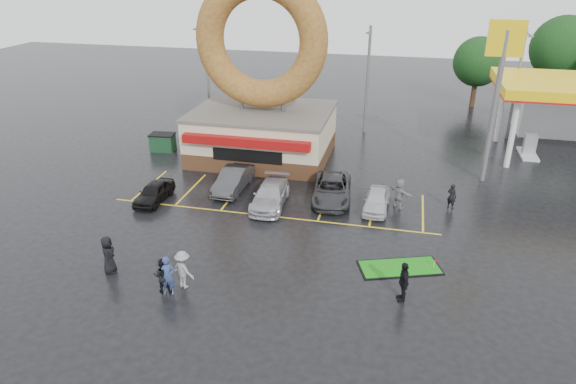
% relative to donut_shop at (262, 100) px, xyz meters
% --- Properties ---
extents(ground, '(120.00, 120.00, 0.00)m').
position_rel_donut_shop_xyz_m(ground, '(3.00, -12.97, -4.46)').
color(ground, black).
rests_on(ground, ground).
extents(donut_shop, '(10.20, 8.70, 13.50)m').
position_rel_donut_shop_xyz_m(donut_shop, '(0.00, 0.00, 0.00)').
color(donut_shop, '#472B19').
rests_on(donut_shop, ground).
extents(gas_station, '(12.30, 13.65, 5.90)m').
position_rel_donut_shop_xyz_m(gas_station, '(23.00, 7.97, -0.77)').
color(gas_station, silver).
rests_on(gas_station, ground).
extents(shell_sign, '(2.20, 0.36, 10.60)m').
position_rel_donut_shop_xyz_m(shell_sign, '(16.00, -0.97, 2.91)').
color(shell_sign, slate).
rests_on(shell_sign, ground).
extents(streetlight_left, '(0.40, 2.21, 9.00)m').
position_rel_donut_shop_xyz_m(streetlight_left, '(-7.00, 6.95, 0.32)').
color(streetlight_left, slate).
rests_on(streetlight_left, ground).
extents(streetlight_mid, '(0.40, 2.21, 9.00)m').
position_rel_donut_shop_xyz_m(streetlight_mid, '(7.00, 7.95, 0.32)').
color(streetlight_mid, slate).
rests_on(streetlight_mid, ground).
extents(streetlight_right, '(0.40, 2.21, 9.00)m').
position_rel_donut_shop_xyz_m(streetlight_right, '(19.00, 8.95, 0.32)').
color(streetlight_right, slate).
rests_on(streetlight_right, ground).
extents(tree_far_c, '(6.30, 6.30, 9.00)m').
position_rel_donut_shop_xyz_m(tree_far_c, '(25.00, 21.03, 1.37)').
color(tree_far_c, '#332114').
rests_on(tree_far_c, ground).
extents(tree_far_d, '(4.90, 4.90, 7.00)m').
position_rel_donut_shop_xyz_m(tree_far_d, '(17.00, 19.03, 0.07)').
color(tree_far_d, '#332114').
rests_on(tree_far_d, ground).
extents(car_black, '(1.53, 3.65, 1.23)m').
position_rel_donut_shop_xyz_m(car_black, '(-4.49, -9.26, -3.85)').
color(car_black, black).
rests_on(car_black, ground).
extents(car_dgrey, '(1.70, 4.48, 1.46)m').
position_rel_donut_shop_xyz_m(car_dgrey, '(-0.20, -6.48, -3.73)').
color(car_dgrey, '#313234').
rests_on(car_dgrey, ground).
extents(car_silver, '(2.17, 4.81, 1.37)m').
position_rel_donut_shop_xyz_m(car_silver, '(2.76, -8.12, -3.78)').
color(car_silver, '#A7A6AC').
rests_on(car_silver, ground).
extents(car_grey, '(2.90, 5.34, 1.42)m').
position_rel_donut_shop_xyz_m(car_grey, '(6.33, -6.48, -3.75)').
color(car_grey, '#313133').
rests_on(car_grey, ground).
extents(car_white, '(1.56, 3.66, 1.23)m').
position_rel_donut_shop_xyz_m(car_white, '(9.20, -7.24, -3.85)').
color(car_white, silver).
rests_on(car_white, ground).
extents(person_blue, '(0.78, 0.60, 1.89)m').
position_rel_donut_shop_xyz_m(person_blue, '(0.62, -18.06, -3.52)').
color(person_blue, navy).
rests_on(person_blue, ground).
extents(person_blackjkt, '(0.97, 0.83, 1.72)m').
position_rel_donut_shop_xyz_m(person_blackjkt, '(0.33, -17.98, -3.61)').
color(person_blackjkt, black).
rests_on(person_blackjkt, ground).
extents(person_hoodie, '(1.40, 1.12, 1.89)m').
position_rel_donut_shop_xyz_m(person_hoodie, '(1.10, -17.44, -3.52)').
color(person_hoodie, gray).
rests_on(person_hoodie, ground).
extents(person_bystander, '(0.91, 1.10, 1.94)m').
position_rel_donut_shop_xyz_m(person_bystander, '(-2.94, -17.09, -3.50)').
color(person_bystander, black).
rests_on(person_bystander, ground).
extents(person_cameraman, '(0.71, 1.20, 1.92)m').
position_rel_donut_shop_xyz_m(person_cameraman, '(11.02, -16.10, -3.50)').
color(person_cameraman, black).
rests_on(person_cameraman, ground).
extents(person_walker_near, '(1.68, 1.59, 1.90)m').
position_rel_donut_shop_xyz_m(person_walker_near, '(10.51, -6.63, -3.52)').
color(person_walker_near, gray).
rests_on(person_walker_near, ground).
extents(person_walker_far, '(0.70, 0.63, 1.60)m').
position_rel_donut_shop_xyz_m(person_walker_far, '(13.63, -6.00, -3.66)').
color(person_walker_far, black).
rests_on(person_walker_far, ground).
extents(dumpster, '(1.90, 1.36, 1.30)m').
position_rel_donut_shop_xyz_m(dumpster, '(-8.11, -0.50, -3.81)').
color(dumpster, '#1A4526').
rests_on(dumpster, ground).
extents(putting_green, '(4.36, 2.99, 0.51)m').
position_rel_donut_shop_xyz_m(putting_green, '(10.85, -13.52, -4.43)').
color(putting_green, black).
rests_on(putting_green, ground).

